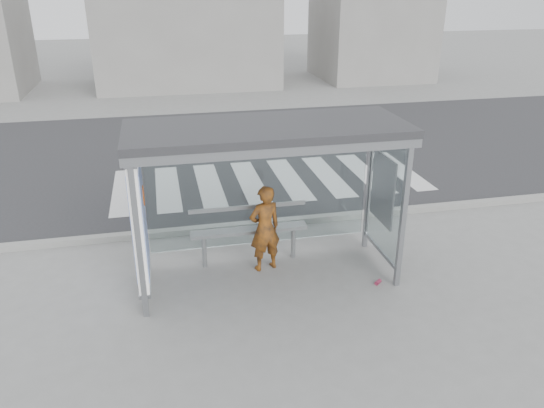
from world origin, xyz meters
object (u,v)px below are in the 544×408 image
at_px(bench, 249,230).
at_px(soda_can, 378,282).
at_px(person, 265,228).
at_px(bus_shelter, 243,166).

distance_m(bench, soda_can, 2.34).
height_order(person, bench, person).
xyz_separation_m(person, bench, (-0.22, 0.29, -0.15)).
bearing_deg(person, bench, -67.19).
distance_m(bus_shelter, bench, 1.47).
bearing_deg(bus_shelter, person, 31.18).
bearing_deg(soda_can, bus_shelter, 162.17).
relative_size(bus_shelter, person, 2.79).
distance_m(person, soda_can, 2.07).
relative_size(bus_shelter, soda_can, 34.18).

